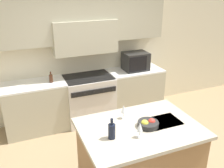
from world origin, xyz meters
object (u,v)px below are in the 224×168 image
Objects in this scene: microwave at (136,61)px; fruit_bowl at (148,124)px; wine_glass_near at (140,127)px; range_stove at (89,98)px; wine_bottle at (112,131)px; oil_bottle_on_counter at (51,78)px; wine_glass_far at (124,109)px.

microwave is 1.87× the size of fruit_bowl.
range_stove is at bearing 88.47° from wine_glass_near.
microwave is 2.48m from wine_bottle.
fruit_bowl is (0.50, 0.06, -0.06)m from wine_bottle.
oil_bottle_on_counter is (-0.84, 1.97, 0.02)m from fruit_bowl.
wine_glass_near is at bearing -18.67° from wine_bottle.
wine_bottle is 1.25× the size of oil_bottle_on_counter.
wine_glass_near is 0.45m from wine_glass_far.
oil_bottle_on_counter reaches higher than fruit_bowl.
wine_glass_far is 1.79m from oil_bottle_on_counter.
oil_bottle_on_counter is at bearing -177.87° from range_stove.
range_stove is at bearing 94.19° from fruit_bowl.
wine_glass_far is at bearing -91.61° from range_stove.
range_stove is 4.86× the size of wine_glass_near.
wine_bottle reaches higher than fruit_bowl.
wine_glass_near is 2.22m from oil_bottle_on_counter.
wine_bottle is 0.51m from fruit_bowl.
wine_glass_far reaches higher than range_stove.
wine_glass_near is at bearing -91.20° from wine_glass_far.
fruit_bowl is (0.15, -1.99, 0.52)m from range_stove.
microwave is 2.56× the size of wine_glass_near.
range_stove is 3.66× the size of wine_bottle.
wine_bottle is at bearing -80.60° from oil_bottle_on_counter.
wine_bottle is 0.32m from wine_glass_near.
wine_bottle is 0.97× the size of fruit_bowl.
microwave is (1.01, 0.02, 0.64)m from range_stove.
range_stove is 2.24m from wine_glass_near.
fruit_bowl is at bearing 38.26° from wine_glass_near.
oil_bottle_on_counter is at bearing -178.51° from microwave.
wine_glass_near reaches higher than range_stove.
wine_glass_near reaches higher than oil_bottle_on_counter.
wine_glass_far is 0.36m from fruit_bowl.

